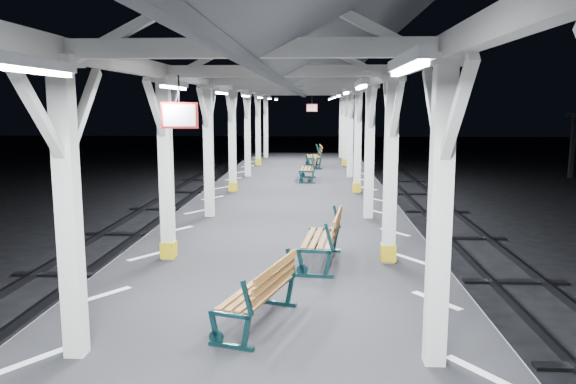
# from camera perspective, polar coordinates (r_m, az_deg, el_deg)

# --- Properties ---
(ground) EXTENTS (120.00, 120.00, 0.00)m
(ground) POSITION_cam_1_polar(r_m,az_deg,el_deg) (8.77, -2.01, -16.86)
(ground) COLOR black
(ground) RESTS_ON ground
(platform) EXTENTS (6.00, 50.00, 1.00)m
(platform) POSITION_cam_1_polar(r_m,az_deg,el_deg) (8.57, -2.03, -13.85)
(platform) COLOR black
(platform) RESTS_ON ground
(hazard_stripes_left) EXTENTS (1.00, 48.00, 0.01)m
(hazard_stripes_left) POSITION_cam_1_polar(r_m,az_deg,el_deg) (8.93, -18.16, -9.89)
(hazard_stripes_left) COLOR silver
(hazard_stripes_left) RESTS_ON platform
(hazard_stripes_right) EXTENTS (1.00, 48.00, 0.01)m
(hazard_stripes_right) POSITION_cam_1_polar(r_m,az_deg,el_deg) (8.54, 14.86, -10.61)
(hazard_stripes_right) COLOR silver
(hazard_stripes_right) RESTS_ON platform
(canopy) EXTENTS (5.40, 49.00, 4.65)m
(canopy) POSITION_cam_1_polar(r_m,az_deg,el_deg) (7.92, -2.20, 14.29)
(canopy) COLOR silver
(canopy) RESTS_ON platform
(bench_near) EXTENTS (1.00, 1.67, 0.85)m
(bench_near) POSITION_cam_1_polar(r_m,az_deg,el_deg) (7.25, -2.59, -10.07)
(bench_near) COLOR #0D292B
(bench_near) RESTS_ON platform
(bench_mid) EXTENTS (0.83, 1.78, 0.93)m
(bench_mid) POSITION_cam_1_polar(r_m,az_deg,el_deg) (9.96, 3.87, -4.57)
(bench_mid) COLOR #0D292B
(bench_mid) RESTS_ON platform
(bench_far) EXTENTS (0.65, 1.67, 0.90)m
(bench_far) POSITION_cam_1_polar(r_m,az_deg,el_deg) (20.88, 2.27, 2.47)
(bench_far) COLOR #0D292B
(bench_far) RESTS_ON platform
(bench_extra) EXTENTS (0.81, 1.89, 1.00)m
(bench_extra) POSITION_cam_1_polar(r_m,az_deg,el_deg) (25.34, 2.85, 3.72)
(bench_extra) COLOR #0D292B
(bench_extra) RESTS_ON platform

